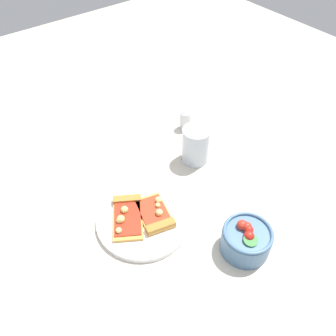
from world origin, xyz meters
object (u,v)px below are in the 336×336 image
(soda_glass, at_px, (195,146))
(plate, at_px, (144,220))
(salad_bowl, at_px, (246,239))
(paper_napkin, at_px, (86,148))
(pepper_shaker, at_px, (185,119))
(pizza_slice_far, at_px, (156,215))
(pizza_slice_near, at_px, (127,215))

(soda_glass, bearing_deg, plate, -69.56)
(plate, distance_m, soda_glass, 0.26)
(salad_bowl, xyz_separation_m, paper_napkin, (-0.53, -0.13, -0.03))
(plate, bearing_deg, soda_glass, 110.44)
(paper_napkin, xyz_separation_m, pepper_shaker, (0.10, 0.30, 0.03))
(plate, relative_size, pizza_slice_far, 1.82)
(plate, height_order, pepper_shaker, pepper_shaker)
(plate, bearing_deg, pizza_slice_near, -133.84)
(plate, bearing_deg, paper_napkin, 177.49)
(pepper_shaker, bearing_deg, salad_bowl, -22.32)
(salad_bowl, relative_size, pepper_shaker, 1.59)
(pizza_slice_far, height_order, soda_glass, soda_glass)
(pizza_slice_far, distance_m, soda_glass, 0.25)
(plate, xyz_separation_m, soda_glass, (-0.09, 0.24, 0.04))
(pizza_slice_far, distance_m, pepper_shaker, 0.37)
(plate, height_order, pizza_slice_near, pizza_slice_near)
(pizza_slice_far, relative_size, paper_napkin, 0.88)
(pizza_slice_near, distance_m, soda_glass, 0.28)
(soda_glass, height_order, pepper_shaker, soda_glass)
(salad_bowl, height_order, soda_glass, soda_glass)
(salad_bowl, bearing_deg, pizza_slice_far, -148.69)
(pizza_slice_near, distance_m, paper_napkin, 0.30)
(pizza_slice_near, distance_m, pepper_shaker, 0.39)
(plate, bearing_deg, pepper_shaker, 124.90)
(paper_napkin, relative_size, pepper_shaker, 2.03)
(pizza_slice_near, relative_size, paper_napkin, 1.01)
(soda_glass, height_order, paper_napkin, soda_glass)
(pizza_slice_near, height_order, paper_napkin, pizza_slice_near)
(salad_bowl, distance_m, pepper_shaker, 0.46)
(pizza_slice_near, xyz_separation_m, salad_bowl, (0.23, 0.17, 0.01))
(plate, distance_m, pizza_slice_near, 0.04)
(paper_napkin, bearing_deg, soda_glass, 44.69)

